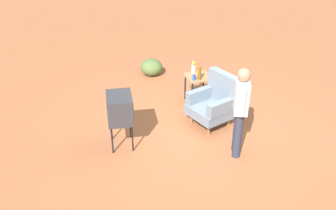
{
  "coord_description": "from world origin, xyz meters",
  "views": [
    {
      "loc": [
        5.39,
        -2.48,
        3.81
      ],
      "look_at": [
        -0.08,
        -0.77,
        0.65
      ],
      "focal_mm": 37.43,
      "sensor_mm": 36.0,
      "label": 1
    }
  ],
  "objects_px": {
    "person_standing": "(240,107)",
    "bottle_tall_amber": "(199,73)",
    "armchair": "(215,102)",
    "side_table": "(198,80)",
    "soda_can_blue": "(194,77)",
    "flower_vase": "(193,66)",
    "tv_on_stand": "(120,108)"
  },
  "relations": [
    {
      "from": "soda_can_blue",
      "to": "flower_vase",
      "type": "bearing_deg",
      "value": 161.46
    },
    {
      "from": "armchair",
      "to": "flower_vase",
      "type": "distance_m",
      "value": 1.21
    },
    {
      "from": "side_table",
      "to": "bottle_tall_amber",
      "type": "distance_m",
      "value": 0.32
    },
    {
      "from": "armchair",
      "to": "soda_can_blue",
      "type": "distance_m",
      "value": 0.82
    },
    {
      "from": "armchair",
      "to": "flower_vase",
      "type": "bearing_deg",
      "value": -179.18
    },
    {
      "from": "tv_on_stand",
      "to": "person_standing",
      "type": "relative_size",
      "value": 0.63
    },
    {
      "from": "person_standing",
      "to": "bottle_tall_amber",
      "type": "bearing_deg",
      "value": -179.87
    },
    {
      "from": "side_table",
      "to": "tv_on_stand",
      "type": "distance_m",
      "value": 2.28
    },
    {
      "from": "bottle_tall_amber",
      "to": "soda_can_blue",
      "type": "height_order",
      "value": "bottle_tall_amber"
    },
    {
      "from": "tv_on_stand",
      "to": "person_standing",
      "type": "xyz_separation_m",
      "value": [
        0.85,
        1.9,
        0.16
      ]
    },
    {
      "from": "side_table",
      "to": "armchair",
      "type": "bearing_deg",
      "value": -1.15
    },
    {
      "from": "flower_vase",
      "to": "side_table",
      "type": "bearing_deg",
      "value": 8.77
    },
    {
      "from": "side_table",
      "to": "soda_can_blue",
      "type": "relative_size",
      "value": 5.31
    },
    {
      "from": "tv_on_stand",
      "to": "flower_vase",
      "type": "relative_size",
      "value": 3.89
    },
    {
      "from": "bottle_tall_amber",
      "to": "soda_can_blue",
      "type": "distance_m",
      "value": 0.14
    },
    {
      "from": "tv_on_stand",
      "to": "bottle_tall_amber",
      "type": "height_order",
      "value": "tv_on_stand"
    },
    {
      "from": "flower_vase",
      "to": "bottle_tall_amber",
      "type": "bearing_deg",
      "value": -3.16
    },
    {
      "from": "flower_vase",
      "to": "person_standing",
      "type": "bearing_deg",
      "value": -0.49
    },
    {
      "from": "person_standing",
      "to": "tv_on_stand",
      "type": "bearing_deg",
      "value": -114.16
    },
    {
      "from": "side_table",
      "to": "tv_on_stand",
      "type": "bearing_deg",
      "value": -59.41
    },
    {
      "from": "bottle_tall_amber",
      "to": "tv_on_stand",
      "type": "bearing_deg",
      "value": -62.93
    },
    {
      "from": "side_table",
      "to": "person_standing",
      "type": "distance_m",
      "value": 2.04
    },
    {
      "from": "soda_can_blue",
      "to": "bottle_tall_amber",
      "type": "bearing_deg",
      "value": 75.93
    },
    {
      "from": "side_table",
      "to": "flower_vase",
      "type": "relative_size",
      "value": 2.44
    },
    {
      "from": "armchair",
      "to": "flower_vase",
      "type": "xyz_separation_m",
      "value": [
        -1.17,
        -0.02,
        0.3
      ]
    },
    {
      "from": "person_standing",
      "to": "flower_vase",
      "type": "xyz_separation_m",
      "value": [
        -2.24,
        0.02,
        -0.14
      ]
    },
    {
      "from": "armchair",
      "to": "side_table",
      "type": "bearing_deg",
      "value": 178.85
    },
    {
      "from": "armchair",
      "to": "flower_vase",
      "type": "relative_size",
      "value": 4.0
    },
    {
      "from": "side_table",
      "to": "bottle_tall_amber",
      "type": "relative_size",
      "value": 2.16
    },
    {
      "from": "soda_can_blue",
      "to": "tv_on_stand",
      "type": "bearing_deg",
      "value": -60.88
    },
    {
      "from": "side_table",
      "to": "tv_on_stand",
      "type": "xyz_separation_m",
      "value": [
        1.15,
        -1.95,
        0.23
      ]
    },
    {
      "from": "armchair",
      "to": "side_table",
      "type": "xyz_separation_m",
      "value": [
        -0.94,
        0.02,
        0.05
      ]
    }
  ]
}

